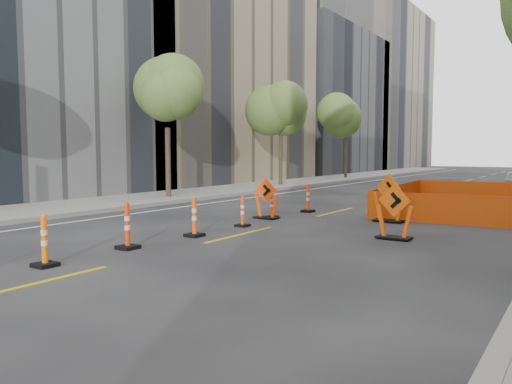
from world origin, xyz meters
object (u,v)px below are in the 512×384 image
Objects in this scene: channelizer_5 at (242,211)px; chevron_sign_left at (266,198)px; channelizer_3 at (127,225)px; channelizer_7 at (308,198)px; channelizer_6 at (271,204)px; channelizer_2 at (44,241)px; chevron_sign_center at (389,198)px; chevron_sign_right at (395,211)px; channelizer_4 at (194,217)px.

channelizer_5 is 0.68× the size of chevron_sign_left.
channelizer_7 is (0.18, 8.43, -0.02)m from channelizer_3.
chevron_sign_left is at bearing -99.91° from channelizer_6.
channelizer_2 reaches higher than channelizer_5.
chevron_sign_center is 3.12m from chevron_sign_right.
chevron_sign_right is (4.47, -3.78, 0.19)m from channelizer_7.
channelizer_4 is at bearing -86.41° from channelizer_6.
channelizer_2 reaches higher than channelizer_6.
channelizer_3 is 1.04× the size of channelizer_7.
chevron_sign_center reaches higher than chevron_sign_right.
channelizer_6 is at bearing 168.04° from chevron_sign_right.
channelizer_4 is 4.22m from channelizer_6.
chevron_sign_left reaches higher than channelizer_2.
chevron_sign_right reaches higher than chevron_sign_left.
channelizer_3 is at bearing -93.11° from channelizer_5.
channelizer_4 is at bearing -102.05° from chevron_sign_center.
channelizer_7 is 0.74× the size of chevron_sign_right.
channelizer_6 is 3.81m from chevron_sign_center.
channelizer_6 is at bearing 98.39° from channelizer_5.
channelizer_2 is 0.72× the size of chevron_sign_right.
channelizer_7 is at bearing 88.77° from channelizer_3.
channelizer_5 is at bearing 88.17° from channelizer_2.
channelizer_5 is 4.22m from channelizer_7.
chevron_sign_left is at bearing 91.06° from channelizer_2.
chevron_sign_left is 3.92m from chevron_sign_center.
channelizer_7 is at bearing 82.87° from channelizer_6.
channelizer_3 reaches higher than channelizer_6.
chevron_sign_center is at bearing 45.48° from channelizer_5.
channelizer_4 is 0.69× the size of chevron_sign_center.
chevron_sign_left reaches higher than channelizer_6.
channelizer_2 is 8.19m from chevron_sign_right.
channelizer_5 is at bearing -115.14° from chevron_sign_center.
chevron_sign_right is (1.14, -2.90, -0.05)m from chevron_sign_center.
channelizer_7 reaches higher than channelizer_5.
channelizer_6 is (-0.11, 8.43, -0.06)m from channelizer_2.
channelizer_6 is at bearing -141.73° from chevron_sign_center.
chevron_sign_center reaches higher than chevron_sign_left.
channelizer_4 is at bearing 85.05° from channelizer_3.
channelizer_3 is at bearing 90.74° from channelizer_2.
channelizer_5 is 4.69m from chevron_sign_center.
channelizer_4 is 5.15m from chevron_sign_right.
channelizer_5 is 1.01× the size of channelizer_6.
chevron_sign_left is at bearing 94.41° from channelizer_4.
channelizer_3 is 1.18× the size of channelizer_5.
chevron_sign_left is (-0.35, 1.87, 0.22)m from channelizer_5.
channelizer_2 is 2.11m from channelizer_3.
channelizer_2 is at bearing -96.59° from chevron_sign_left.
channelizer_2 is 1.12× the size of channelizer_5.
chevron_sign_right is at bearing 5.64° from channelizer_5.
channelizer_4 is 1.16× the size of channelizer_6.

